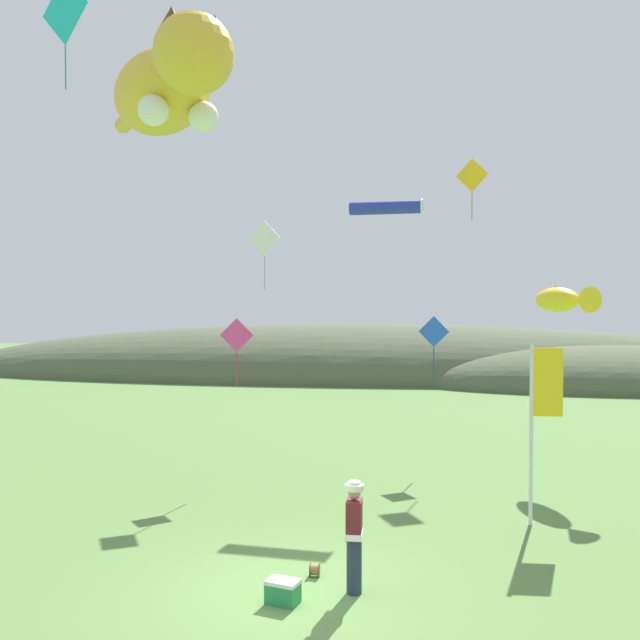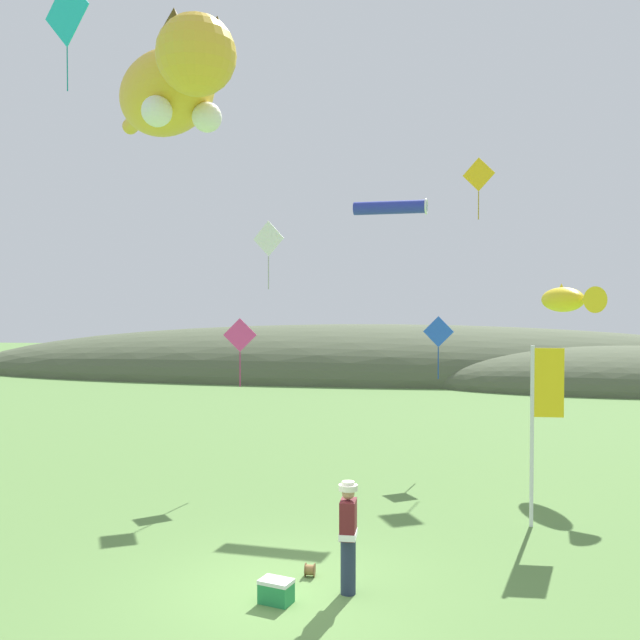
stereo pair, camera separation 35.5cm
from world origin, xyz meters
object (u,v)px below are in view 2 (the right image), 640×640
Objects in this scene: kite_giant_cat at (172,89)px; kite_diamond_white at (268,239)px; kite_diamond_pink at (240,336)px; kite_tube_streamer at (391,207)px; kite_diamond_gold at (479,175)px; kite_spool at (310,570)px; kite_diamond_blue at (438,333)px; kite_diamond_teal at (67,12)px; festival_attendant at (348,533)px; picnic_cooler at (276,591)px; festival_banner_pole at (541,409)px; kite_fish_windsock at (568,299)px.

kite_diamond_white is (2.45, 0.71, -3.95)m from kite_giant_cat.
kite_diamond_pink is at bearing -14.79° from kite_giant_cat.
kite_tube_streamer is 1.04× the size of kite_diamond_gold.
kite_diamond_white is (-2.21, 7.44, 6.14)m from kite_spool.
kite_diamond_pink is (-5.12, -2.38, -0.01)m from kite_diamond_blue.
kite_giant_cat reaches higher than kite_diamond_teal.
festival_attendant is 11.78m from kite_diamond_teal.
picnic_cooler is (-1.06, -0.48, -0.77)m from festival_attendant.
festival_banner_pole is at bearing -21.75° from kite_giant_cat.
picnic_cooler is 0.15× the size of festival_banner_pole.
kite_giant_cat is at bearing 165.21° from kite_diamond_pink.
kite_diamond_teal is (-5.42, 2.45, 10.43)m from kite_spool.
kite_diamond_blue is (1.31, 0.57, -3.45)m from kite_tube_streamer.
picnic_cooler is 6.67m from festival_banner_pole.
kite_diamond_pink reaches higher than festival_banner_pole.
kite_diamond_gold is 7.73m from kite_diamond_white.
kite_fish_windsock is 1.48× the size of kite_diamond_blue.
picnic_cooler is 0.24× the size of kite_diamond_teal.
festival_banner_pole is at bearing 4.28° from kite_diamond_teal.
kite_diamond_white is at bearing -169.81° from kite_tube_streamer.
kite_fish_windsock is at bearing 13.05° from kite_diamond_pink.
kite_spool is 0.39× the size of picnic_cooler.
kite_diamond_pink is at bearing -155.03° from kite_diamond_blue.
kite_spool is at bearing -66.45° from kite_diamond_pink.
kite_spool is 0.13× the size of kite_diamond_blue.
kite_diamond_gold reaches higher than kite_spool.
kite_fish_windsock is 1.32× the size of kite_diamond_gold.
kite_tube_streamer is 1.16× the size of kite_diamond_pink.
festival_attendant is at bearing -53.90° from kite_giant_cat.
kite_giant_cat is 2.75× the size of kite_fish_windsock.
festival_banner_pole is (3.57, 3.78, 1.46)m from festival_attendant.
kite_diamond_white is at bearing 109.82° from festival_attendant.
kite_diamond_gold reaches higher than picnic_cooler.
kite_tube_streamer is at bearing 10.19° from kite_diamond_white.
picnic_cooler is 0.08× the size of kite_giant_cat.
kite_diamond_gold is (8.44, 5.00, -1.60)m from kite_giant_cat.
kite_diamond_teal is (-5.06, 3.54, 10.36)m from picnic_cooler.
kite_diamond_pink reaches higher than festival_attendant.
festival_attendant is 0.89× the size of kite_diamond_gold.
kite_spool is 14.96m from kite_diamond_gold.
kite_giant_cat is at bearing -165.19° from kite_diamond_blue.
kite_diamond_white is (-1.84, 8.53, 6.07)m from picnic_cooler.
kite_tube_streamer is (1.10, 8.03, 7.03)m from kite_spool.
festival_attendant is 0.48× the size of festival_banner_pole.
kite_diamond_teal is (-6.11, 3.06, 9.59)m from festival_attendant.
kite_diamond_white is at bearing 57.24° from kite_diamond_teal.
kite_fish_windsock is 8.82m from kite_diamond_pink.
festival_attendant is 0.95× the size of kite_diamond_white.
kite_diamond_gold is at bearing 54.06° from kite_tube_streamer.
kite_spool is at bearing -24.30° from kite_diamond_teal.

